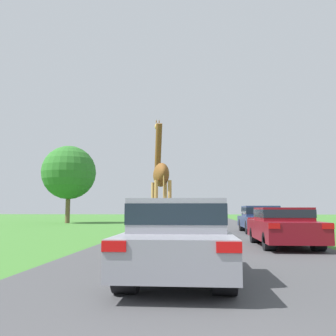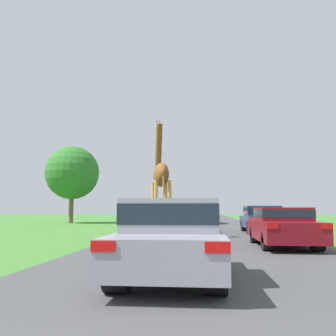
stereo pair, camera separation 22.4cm
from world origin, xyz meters
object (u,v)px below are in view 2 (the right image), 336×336
(car_lead_maroon, at_px, (172,236))
(car_queue_left, at_px, (208,214))
(tree_centre_back, at_px, (72,173))
(car_queue_right, at_px, (189,217))
(giraffe_near_road, at_px, (161,176))
(car_verge_right, at_px, (262,218))
(car_far_ahead, at_px, (282,226))

(car_lead_maroon, xyz_separation_m, car_queue_left, (1.16, 25.47, 0.01))
(car_lead_maroon, relative_size, tree_centre_back, 0.57)
(car_queue_right, bearing_deg, car_lead_maroon, -89.08)
(giraffe_near_road, distance_m, tree_centre_back, 19.83)
(car_queue_right, bearing_deg, giraffe_near_road, -95.57)
(car_verge_right, bearing_deg, car_queue_right, 138.76)
(tree_centre_back, bearing_deg, giraffe_near_road, -58.93)
(tree_centre_back, bearing_deg, car_far_ahead, -52.20)
(car_queue_right, relative_size, tree_centre_back, 0.56)
(car_far_ahead, bearing_deg, car_lead_maroon, -119.25)
(car_queue_right, height_order, car_far_ahead, car_queue_right)
(car_queue_right, distance_m, car_queue_left, 8.70)
(car_lead_maroon, height_order, tree_centre_back, tree_centre_back)
(car_far_ahead, height_order, car_verge_right, car_verge_right)
(car_queue_right, distance_m, car_verge_right, 5.50)
(car_far_ahead, bearing_deg, giraffe_near_road, 155.84)
(giraffe_near_road, bearing_deg, car_queue_left, 70.16)
(car_far_ahead, height_order, tree_centre_back, tree_centre_back)
(car_far_ahead, xyz_separation_m, car_verge_right, (0.51, 7.29, 0.07))
(car_queue_right, xyz_separation_m, car_far_ahead, (3.62, -10.91, -0.04))
(giraffe_near_road, bearing_deg, car_verge_right, 34.18)
(car_queue_left, height_order, car_verge_right, car_queue_left)
(car_queue_left, bearing_deg, car_verge_right, -77.52)
(car_queue_left, bearing_deg, giraffe_near_road, -97.50)
(car_queue_right, relative_size, car_far_ahead, 0.90)
(car_queue_left, height_order, tree_centre_back, tree_centre_back)
(car_far_ahead, bearing_deg, car_verge_right, 86.02)
(car_lead_maroon, distance_m, car_verge_right, 13.82)
(car_lead_maroon, distance_m, car_queue_right, 16.90)
(car_lead_maroon, relative_size, car_far_ahead, 0.92)
(giraffe_near_road, distance_m, car_far_ahead, 5.30)
(car_lead_maroon, height_order, car_queue_left, car_queue_left)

